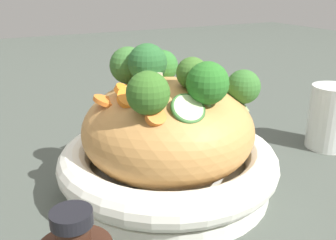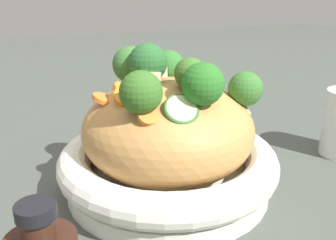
# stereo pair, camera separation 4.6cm
# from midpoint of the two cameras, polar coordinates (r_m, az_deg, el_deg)

# --- Properties ---
(ground_plane) EXTENTS (3.00, 3.00, 0.00)m
(ground_plane) POSITION_cam_midpoint_polar(r_m,az_deg,el_deg) (0.50, -2.68, -10.03)
(ground_plane) COLOR #444A43
(serving_bowl) EXTENTS (0.27, 0.27, 0.06)m
(serving_bowl) POSITION_cam_midpoint_polar(r_m,az_deg,el_deg) (0.48, -2.74, -6.89)
(serving_bowl) COLOR white
(serving_bowl) RESTS_ON ground_plane
(noodle_heap) EXTENTS (0.21, 0.21, 0.12)m
(noodle_heap) POSITION_cam_midpoint_polar(r_m,az_deg,el_deg) (0.46, -2.84, -1.42)
(noodle_heap) COLOR #C38949
(noodle_heap) RESTS_ON serving_bowl
(broccoli_florets) EXTENTS (0.19, 0.18, 0.09)m
(broccoli_florets) POSITION_cam_midpoint_polar(r_m,az_deg,el_deg) (0.44, -2.45, 6.48)
(broccoli_florets) COLOR #93B371
(broccoli_florets) RESTS_ON serving_bowl
(carrot_coins) EXTENTS (0.10, 0.06, 0.03)m
(carrot_coins) POSITION_cam_midpoint_polar(r_m,az_deg,el_deg) (0.41, -9.16, 2.76)
(carrot_coins) COLOR orange
(carrot_coins) RESTS_ON serving_bowl
(zucchini_slices) EXTENTS (0.09, 0.07, 0.03)m
(zucchini_slices) POSITION_cam_midpoint_polar(r_m,az_deg,el_deg) (0.41, -5.16, 3.21)
(zucchini_slices) COLOR beige
(zucchini_slices) RESTS_ON serving_bowl
(chicken_chunks) EXTENTS (0.09, 0.06, 0.03)m
(chicken_chunks) POSITION_cam_midpoint_polar(r_m,az_deg,el_deg) (0.48, -5.58, 6.27)
(chicken_chunks) COLOR beige
(chicken_chunks) RESTS_ON serving_bowl
(drinking_glass) EXTENTS (0.07, 0.07, 0.10)m
(drinking_glass) POSITION_cam_midpoint_polar(r_m,az_deg,el_deg) (0.64, 20.77, 0.45)
(drinking_glass) COLOR silver
(drinking_glass) RESTS_ON ground_plane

